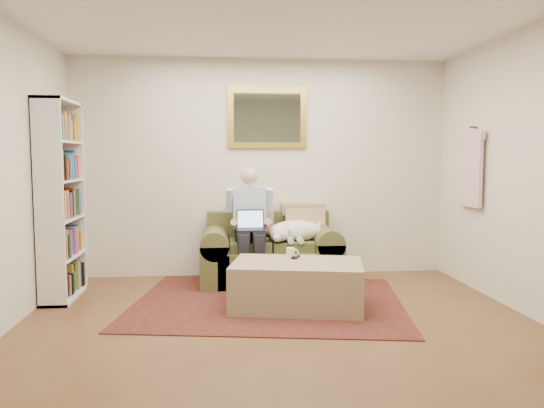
{
  "coord_description": "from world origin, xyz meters",
  "views": [
    {
      "loc": [
        -0.48,
        -3.89,
        1.44
      ],
      "look_at": [
        0.03,
        1.52,
        0.95
      ],
      "focal_mm": 35.0,
      "sensor_mm": 36.0,
      "label": 1
    }
  ],
  "objects": [
    {
      "name": "laptop",
      "position": [
        -0.17,
        1.86,
        0.69
      ],
      "size": [
        0.31,
        0.24,
        0.22
      ],
      "color": "black",
      "rests_on": "seated_man"
    },
    {
      "name": "bookshelf",
      "position": [
        -2.1,
        1.6,
        1.0
      ],
      "size": [
        0.28,
        0.8,
        2.0
      ],
      "primitive_type": null,
      "color": "white",
      "rests_on": "room_shell"
    },
    {
      "name": "sofa",
      "position": [
        0.06,
        2.07,
        0.27
      ],
      "size": [
        1.57,
        0.8,
        0.94
      ],
      "color": "brown",
      "rests_on": "room_shell"
    },
    {
      "name": "room_shell",
      "position": [
        0.0,
        0.35,
        1.3
      ],
      "size": [
        4.51,
        5.0,
        2.61
      ],
      "color": "brown",
      "rests_on": "ground"
    },
    {
      "name": "rug",
      "position": [
        -0.03,
        1.22,
        0.01
      ],
      "size": [
        2.9,
        2.47,
        0.01
      ],
      "primitive_type": "cube",
      "rotation": [
        0.0,
        0.0,
        -0.16
      ],
      "color": "#331514",
      "rests_on": "room_shell"
    },
    {
      "name": "sleeping_dog",
      "position": [
        0.35,
        1.99,
        0.6
      ],
      "size": [
        0.65,
        0.41,
        0.24
      ],
      "primitive_type": null,
      "color": "white",
      "rests_on": "sofa"
    },
    {
      "name": "ottoman",
      "position": [
        0.22,
        1.01,
        0.22
      ],
      "size": [
        1.34,
        1.0,
        0.44
      ],
      "primitive_type": "cube",
      "rotation": [
        0.0,
        0.0,
        -0.2
      ],
      "color": "tan",
      "rests_on": "room_shell"
    },
    {
      "name": "seated_man",
      "position": [
        -0.17,
        1.92,
        0.66
      ],
      "size": [
        0.52,
        0.74,
        1.32
      ],
      "primitive_type": null,
      "color": "#8CA7D8",
      "rests_on": "sofa"
    },
    {
      "name": "tv_remote",
      "position": [
        0.24,
        1.21,
        0.45
      ],
      "size": [
        0.11,
        0.16,
        0.02
      ],
      "primitive_type": "cube",
      "rotation": [
        0.0,
        0.0,
        -0.43
      ],
      "color": "black",
      "rests_on": "ottoman"
    },
    {
      "name": "wall_mirror",
      "position": [
        0.06,
        2.47,
        1.9
      ],
      "size": [
        0.94,
        0.04,
        0.72
      ],
      "color": "gold",
      "rests_on": "room_shell"
    },
    {
      "name": "coffee_mug",
      "position": [
        0.19,
        1.23,
        0.49
      ],
      "size": [
        0.08,
        0.08,
        0.1
      ],
      "primitive_type": "cylinder",
      "color": "white",
      "rests_on": "ottoman"
    },
    {
      "name": "hanging_shirt",
      "position": [
        2.19,
        1.6,
        1.35
      ],
      "size": [
        0.06,
        0.52,
        0.9
      ],
      "primitive_type": null,
      "color": "#F4C9CE",
      "rests_on": "room_shell"
    }
  ]
}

